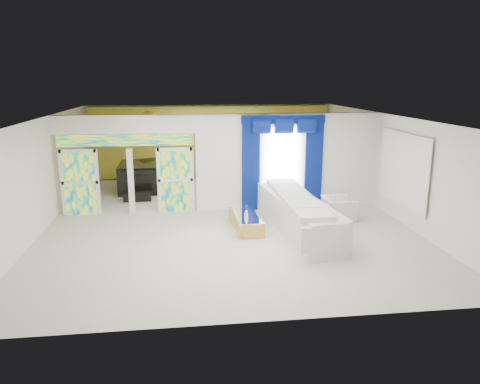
{
  "coord_description": "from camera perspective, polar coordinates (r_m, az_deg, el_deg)",
  "views": [
    {
      "loc": [
        -1.19,
        -12.97,
        4.03
      ],
      "look_at": [
        0.3,
        -1.2,
        1.1
      ],
      "focal_mm": 34.39,
      "sensor_mm": 36.0,
      "label": 1
    }
  ],
  "objects": [
    {
      "name": "gold_curtains",
      "position": [
        19.08,
        -3.6,
        6.23
      ],
      "size": [
        9.7,
        0.12,
        2.9
      ],
      "primitive_type": "cube",
      "color": "#B09E2A",
      "rests_on": "ground"
    },
    {
      "name": "stained_panel_right",
      "position": [
        14.3,
        -8.0,
        1.5
      ],
      "size": [
        0.95,
        0.04,
        2.0
      ],
      "primitive_type": "cube",
      "color": "#994C3F",
      "rests_on": "ground"
    },
    {
      "name": "piano_bench",
      "position": [
        15.94,
        -12.61,
        -0.54
      ],
      "size": [
        0.93,
        0.38,
        0.31
      ],
      "primitive_type": "cube",
      "rotation": [
        0.0,
        0.0,
        0.02
      ],
      "color": "black",
      "rests_on": "ground"
    },
    {
      "name": "blue_pelmet",
      "position": [
        14.23,
        5.41,
        8.94
      ],
      "size": [
        2.6,
        0.12,
        0.25
      ],
      "primitive_type": "cube",
      "color": "#031447",
      "rests_on": "dividing_wall"
    },
    {
      "name": "console_table",
      "position": [
        14.34,
        6.28,
        -1.73
      ],
      "size": [
        1.19,
        0.46,
        0.39
      ],
      "primitive_type": "cube",
      "rotation": [
        0.0,
        0.0,
        -0.08
      ],
      "color": "white",
      "rests_on": "ground"
    },
    {
      "name": "white_sofa",
      "position": [
        12.59,
        7.01,
        -2.8
      ],
      "size": [
        1.46,
        4.69,
        0.88
      ],
      "primitive_type": "cube",
      "rotation": [
        0.0,
        0.0,
        0.1
      ],
      "color": "silver",
      "rests_on": "ground"
    },
    {
      "name": "stained_panel_left",
      "position": [
        14.62,
        -19.23,
        1.13
      ],
      "size": [
        0.95,
        0.04,
        2.0
      ],
      "primitive_type": "cube",
      "color": "#994C3F",
      "rests_on": "ground"
    },
    {
      "name": "stained_transom",
      "position": [
        14.18,
        -13.97,
        6.25
      ],
      "size": [
        4.0,
        0.05,
        0.35
      ],
      "primitive_type": "cube",
      "color": "#994C3F",
      "rests_on": "dividing_header"
    },
    {
      "name": "blue_drape_right",
      "position": [
        14.67,
        9.11,
        3.37
      ],
      "size": [
        0.55,
        0.1,
        2.8
      ],
      "primitive_type": "cube",
      "color": "#031447",
      "rests_on": "ground"
    },
    {
      "name": "table_lamp",
      "position": [
        14.15,
        5.15,
        0.12
      ],
      "size": [
        0.36,
        0.36,
        0.58
      ],
      "primitive_type": "cylinder",
      "color": "white",
      "rests_on": "console_table"
    },
    {
      "name": "decanters",
      "position": [
        12.32,
        0.99,
        -2.81
      ],
      "size": [
        0.16,
        0.71,
        0.23
      ],
      "color": "#1F148D",
      "rests_on": "coffee_table"
    },
    {
      "name": "armchair",
      "position": [
        13.87,
        12.12,
        -1.97
      ],
      "size": [
        0.86,
        0.98,
        0.63
      ],
      "primitive_type": "imported",
      "rotation": [
        0.0,
        0.0,
        1.56
      ],
      "color": "silver",
      "rests_on": "ground"
    },
    {
      "name": "dividing_wall",
      "position": [
        14.59,
        6.15,
        3.8
      ],
      "size": [
        5.7,
        0.18,
        3.0
      ],
      "primitive_type": "cube",
      "color": "white",
      "rests_on": "ground"
    },
    {
      "name": "chandelier",
      "position": [
        16.47,
        -11.19,
        8.81
      ],
      "size": [
        0.6,
        0.6,
        0.6
      ],
      "primitive_type": "sphere",
      "color": "gold",
      "rests_on": "ceiling"
    },
    {
      "name": "coffee_table",
      "position": [
        12.69,
        0.72,
        -3.69
      ],
      "size": [
        0.78,
        1.85,
        0.4
      ],
      "primitive_type": "cube",
      "rotation": [
        0.0,
        0.0,
        0.1
      ],
      "color": "gold",
      "rests_on": "ground"
    },
    {
      "name": "wall_mirror",
      "position": [
        13.68,
        19.58,
        2.62
      ],
      "size": [
        0.04,
        2.7,
        1.9
      ],
      "primitive_type": "cube",
      "color": "white",
      "rests_on": "ground"
    },
    {
      "name": "floor",
      "position": [
        13.63,
        -1.89,
        -3.33
      ],
      "size": [
        12.0,
        12.0,
        0.0
      ],
      "primitive_type": "plane",
      "color": "#B7AF9E",
      "rests_on": "ground"
    },
    {
      "name": "window_pane",
      "position": [
        14.44,
        5.27,
        3.52
      ],
      "size": [
        1.0,
        0.02,
        2.3
      ],
      "primitive_type": "cube",
      "color": "white",
      "rests_on": "dividing_wall"
    },
    {
      "name": "blue_drape_left",
      "position": [
        14.24,
        1.35,
        3.23
      ],
      "size": [
        0.55,
        0.1,
        2.8
      ],
      "primitive_type": "cube",
      "color": "#031447",
      "rests_on": "ground"
    },
    {
      "name": "dividing_header",
      "position": [
        14.13,
        -14.08,
        8.16
      ],
      "size": [
        4.3,
        0.18,
        0.55
      ],
      "primitive_type": "cube",
      "color": "white",
      "rests_on": "dividing_wall"
    },
    {
      "name": "grand_piano",
      "position": [
        17.42,
        -12.21,
        1.87
      ],
      "size": [
        1.56,
        2.02,
        1.0
      ],
      "primitive_type": "cube",
      "rotation": [
        0.0,
        0.0,
        0.02
      ],
      "color": "black",
      "rests_on": "ground"
    },
    {
      "name": "tv_console",
      "position": [
        15.8,
        -19.22,
        -0.26
      ],
      "size": [
        0.54,
        0.5,
        0.77
      ],
      "primitive_type": "cube",
      "rotation": [
        0.0,
        0.0,
        -0.03
      ],
      "color": "tan",
      "rests_on": "ground"
    }
  ]
}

